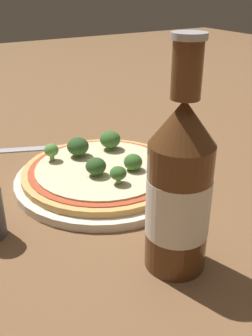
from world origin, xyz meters
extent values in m
plane|color=brown|center=(0.00, 0.00, 0.00)|extent=(3.00, 3.00, 0.00)
cylinder|color=silver|center=(-0.02, 0.01, 0.01)|extent=(0.27, 0.27, 0.01)
cylinder|color=tan|center=(-0.02, 0.01, 0.02)|extent=(0.24, 0.24, 0.01)
cylinder|color=#B74728|center=(-0.02, 0.01, 0.02)|extent=(0.22, 0.22, 0.00)
cylinder|color=beige|center=(-0.02, 0.01, 0.02)|extent=(0.20, 0.20, 0.00)
cylinder|color=#89A866|center=(0.01, 0.04, 0.03)|extent=(0.01, 0.01, 0.01)
ellipsoid|color=#386628|center=(0.01, 0.04, 0.04)|extent=(0.03, 0.03, 0.02)
cylinder|color=#89A866|center=(0.00, -0.02, 0.03)|extent=(0.01, 0.01, 0.01)
ellipsoid|color=#2D5123|center=(0.00, -0.02, 0.04)|extent=(0.03, 0.03, 0.02)
cylinder|color=#89A866|center=(-0.07, 0.05, 0.03)|extent=(0.01, 0.01, 0.01)
ellipsoid|color=#386628|center=(-0.07, 0.05, 0.04)|extent=(0.03, 0.03, 0.03)
cylinder|color=#89A866|center=(-0.07, -0.01, 0.03)|extent=(0.01, 0.01, 0.01)
ellipsoid|color=#2D5123|center=(-0.07, -0.01, 0.04)|extent=(0.03, 0.03, 0.03)
cylinder|color=#89A866|center=(-0.08, -0.05, 0.03)|extent=(0.01, 0.01, 0.01)
ellipsoid|color=#568E3D|center=(-0.08, -0.05, 0.04)|extent=(0.02, 0.02, 0.02)
cylinder|color=#89A866|center=(0.04, 0.00, 0.03)|extent=(0.01, 0.01, 0.01)
ellipsoid|color=#386628|center=(0.04, 0.00, 0.04)|extent=(0.02, 0.02, 0.02)
cylinder|color=#89A866|center=(-0.01, 0.10, 0.03)|extent=(0.01, 0.01, 0.01)
ellipsoid|color=#386628|center=(-0.01, 0.10, 0.04)|extent=(0.02, 0.02, 0.02)
cylinder|color=#563319|center=(0.19, -0.02, 0.07)|extent=(0.07, 0.07, 0.14)
cylinder|color=silver|center=(0.19, -0.02, 0.07)|extent=(0.07, 0.07, 0.06)
cone|color=#563319|center=(0.19, -0.02, 0.16)|extent=(0.07, 0.07, 0.04)
cylinder|color=#563319|center=(0.19, -0.02, 0.21)|extent=(0.03, 0.03, 0.05)
cylinder|color=#B2B2B7|center=(0.19, -0.02, 0.24)|extent=(0.03, 0.03, 0.01)
cube|color=#B2B2B7|center=(-0.19, -0.03, 0.00)|extent=(0.08, 0.18, 0.00)
camera|label=1|loc=(0.46, -0.24, 0.29)|focal=42.00mm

